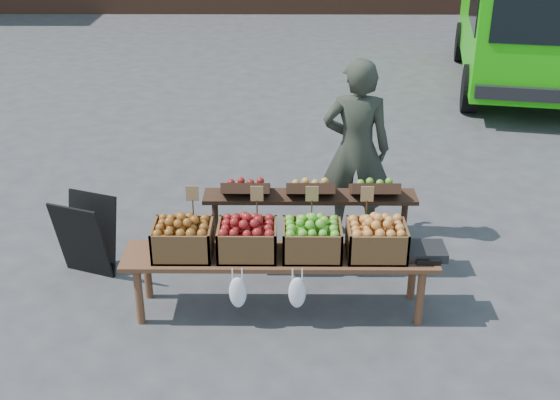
# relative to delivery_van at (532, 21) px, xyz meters

# --- Properties ---
(ground) EXTENTS (80.00, 80.00, 0.00)m
(ground) POSITION_rel_delivery_van_xyz_m (-4.47, -6.52, -1.16)
(ground) COLOR #414144
(delivery_van) EXTENTS (3.29, 5.53, 2.32)m
(delivery_van) POSITION_rel_delivery_van_xyz_m (0.00, 0.00, 0.00)
(delivery_van) COLOR #1EC20A
(delivery_van) RESTS_ON ground
(vendor) EXTENTS (0.74, 0.52, 1.91)m
(vendor) POSITION_rel_delivery_van_xyz_m (-3.51, -5.48, -0.21)
(vendor) COLOR #2C3126
(vendor) RESTS_ON ground
(chalkboard_sign) EXTENTS (0.59, 0.46, 0.80)m
(chalkboard_sign) POSITION_rel_delivery_van_xyz_m (-6.13, -6.33, -0.76)
(chalkboard_sign) COLOR black
(chalkboard_sign) RESTS_ON ground
(back_table) EXTENTS (2.10, 0.44, 1.04)m
(back_table) POSITION_rel_delivery_van_xyz_m (-4.00, -6.24, -0.64)
(back_table) COLOR #311D13
(back_table) RESTS_ON ground
(display_bench) EXTENTS (2.70, 0.56, 0.57)m
(display_bench) POSITION_rel_delivery_van_xyz_m (-4.28, -6.96, -0.88)
(display_bench) COLOR brown
(display_bench) RESTS_ON ground
(crate_golden_apples) EXTENTS (0.50, 0.40, 0.28)m
(crate_golden_apples) POSITION_rel_delivery_van_xyz_m (-5.11, -6.96, -0.45)
(crate_golden_apples) COLOR #935721
(crate_golden_apples) RESTS_ON display_bench
(crate_russet_pears) EXTENTS (0.50, 0.40, 0.28)m
(crate_russet_pears) POSITION_rel_delivery_van_xyz_m (-4.56, -6.96, -0.45)
(crate_russet_pears) COLOR #650209
(crate_russet_pears) RESTS_ON display_bench
(crate_red_apples) EXTENTS (0.50, 0.40, 0.28)m
(crate_red_apples) POSITION_rel_delivery_van_xyz_m (-4.01, -6.96, -0.45)
(crate_red_apples) COLOR #529E27
(crate_red_apples) RESTS_ON display_bench
(crate_green_apples) EXTENTS (0.50, 0.40, 0.28)m
(crate_green_apples) POSITION_rel_delivery_van_xyz_m (-3.46, -6.96, -0.45)
(crate_green_apples) COLOR gold
(crate_green_apples) RESTS_ON display_bench
(weighing_scale) EXTENTS (0.34, 0.30, 0.08)m
(weighing_scale) POSITION_rel_delivery_van_xyz_m (-3.03, -6.96, -0.55)
(weighing_scale) COLOR black
(weighing_scale) RESTS_ON display_bench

